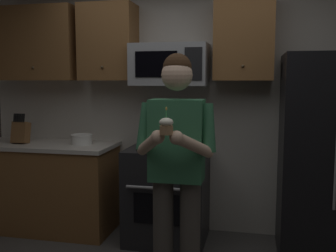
# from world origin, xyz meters

# --- Properties ---
(wall_back) EXTENTS (4.40, 0.10, 2.60)m
(wall_back) POSITION_xyz_m (0.00, 1.75, 1.30)
(wall_back) COLOR beige
(wall_back) RESTS_ON ground
(oven_range) EXTENTS (0.76, 0.70, 0.93)m
(oven_range) POSITION_xyz_m (-0.15, 1.36, 0.46)
(oven_range) COLOR black
(oven_range) RESTS_ON ground
(microwave) EXTENTS (0.74, 0.41, 0.40)m
(microwave) POSITION_xyz_m (-0.15, 1.48, 1.72)
(microwave) COLOR #9EA0A5
(refrigerator) EXTENTS (0.90, 0.75, 1.80)m
(refrigerator) POSITION_xyz_m (1.35, 1.32, 0.90)
(refrigerator) COLOR black
(refrigerator) RESTS_ON ground
(cabinet_row_upper) EXTENTS (2.78, 0.36, 0.76)m
(cabinet_row_upper) POSITION_xyz_m (-0.72, 1.53, 1.95)
(cabinet_row_upper) COLOR brown
(counter_left) EXTENTS (1.44, 0.66, 0.92)m
(counter_left) POSITION_xyz_m (-1.45, 1.38, 0.46)
(counter_left) COLOR brown
(counter_left) RESTS_ON ground
(knife_block) EXTENTS (0.16, 0.15, 0.32)m
(knife_block) POSITION_xyz_m (-1.71, 1.33, 1.04)
(knife_block) COLOR brown
(knife_block) RESTS_ON counter_left
(bowl_large_white) EXTENTS (0.22, 0.22, 0.10)m
(bowl_large_white) POSITION_xyz_m (-1.06, 1.39, 0.97)
(bowl_large_white) COLOR white
(bowl_large_white) RESTS_ON counter_left
(person) EXTENTS (0.60, 0.48, 1.76)m
(person) POSITION_xyz_m (0.13, 0.40, 1.00)
(person) COLOR #4C4742
(person) RESTS_ON ground
(cupcake) EXTENTS (0.09, 0.09, 0.17)m
(cupcake) POSITION_xyz_m (0.13, 0.08, 1.29)
(cupcake) COLOR #A87F56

